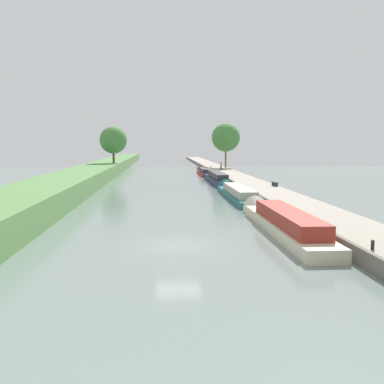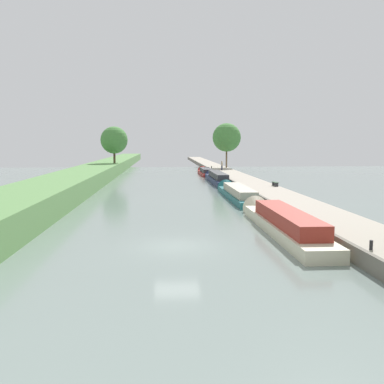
{
  "view_description": "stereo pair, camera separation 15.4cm",
  "coord_description": "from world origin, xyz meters",
  "px_view_note": "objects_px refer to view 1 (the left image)",
  "views": [
    {
      "loc": [
        -0.92,
        -23.36,
        5.65
      ],
      "look_at": [
        2.04,
        17.7,
        1.0
      ],
      "focal_mm": 40.52,
      "sensor_mm": 36.0,
      "label": 1
    },
    {
      "loc": [
        -0.76,
        -23.37,
        5.65
      ],
      "look_at": [
        2.04,
        17.7,
        1.0
      ],
      "focal_mm": 40.52,
      "sensor_mm": 36.0,
      "label": 2
    }
  ],
  "objects_px": {
    "narrowboat_red": "(205,172)",
    "park_bench": "(275,183)",
    "narrowboat_cream": "(282,221)",
    "mooring_bollard_near": "(373,245)",
    "mooring_bollard_far": "(211,167)",
    "narrowboat_navy": "(216,178)",
    "narrowboat_teal": "(236,193)",
    "person_walking": "(221,165)"
  },
  "relations": [
    {
      "from": "narrowboat_cream",
      "to": "narrowboat_red",
      "type": "distance_m",
      "value": 50.7
    },
    {
      "from": "park_bench",
      "to": "narrowboat_cream",
      "type": "bearing_deg",
      "value": -103.77
    },
    {
      "from": "narrowboat_teal",
      "to": "mooring_bollard_far",
      "type": "distance_m",
      "value": 39.2
    },
    {
      "from": "narrowboat_cream",
      "to": "narrowboat_navy",
      "type": "relative_size",
      "value": 0.93
    },
    {
      "from": "mooring_bollard_near",
      "to": "mooring_bollard_far",
      "type": "distance_m",
      "value": 64.44
    },
    {
      "from": "narrowboat_cream",
      "to": "person_walking",
      "type": "relative_size",
      "value": 9.52
    },
    {
      "from": "narrowboat_navy",
      "to": "mooring_bollard_near",
      "type": "bearing_deg",
      "value": -87.77
    },
    {
      "from": "mooring_bollard_far",
      "to": "park_bench",
      "type": "distance_m",
      "value": 35.13
    },
    {
      "from": "narrowboat_red",
      "to": "mooring_bollard_near",
      "type": "relative_size",
      "value": 27.13
    },
    {
      "from": "narrowboat_navy",
      "to": "person_walking",
      "type": "bearing_deg",
      "value": 79.68
    },
    {
      "from": "narrowboat_cream",
      "to": "mooring_bollard_far",
      "type": "xyz_separation_m",
      "value": [
        1.9,
        56.2,
        0.39
      ]
    },
    {
      "from": "narrowboat_teal",
      "to": "narrowboat_red",
      "type": "height_order",
      "value": "narrowboat_teal"
    },
    {
      "from": "narrowboat_red",
      "to": "narrowboat_cream",
      "type": "bearing_deg",
      "value": -90.2
    },
    {
      "from": "narrowboat_cream",
      "to": "narrowboat_teal",
      "type": "relative_size",
      "value": 1.01
    },
    {
      "from": "narrowboat_teal",
      "to": "person_walking",
      "type": "distance_m",
      "value": 34.27
    },
    {
      "from": "person_walking",
      "to": "mooring_bollard_near",
      "type": "bearing_deg",
      "value": -91.26
    },
    {
      "from": "narrowboat_cream",
      "to": "park_bench",
      "type": "distance_m",
      "value": 21.86
    },
    {
      "from": "mooring_bollard_far",
      "to": "park_bench",
      "type": "bearing_deg",
      "value": -84.61
    },
    {
      "from": "narrowboat_navy",
      "to": "narrowboat_teal",
      "type": "bearing_deg",
      "value": -90.6
    },
    {
      "from": "narrowboat_teal",
      "to": "mooring_bollard_near",
      "type": "relative_size",
      "value": 34.9
    },
    {
      "from": "narrowboat_teal",
      "to": "narrowboat_red",
      "type": "distance_m",
      "value": 33.65
    },
    {
      "from": "narrowboat_teal",
      "to": "narrowboat_navy",
      "type": "relative_size",
      "value": 0.93
    },
    {
      "from": "narrowboat_navy",
      "to": "park_bench",
      "type": "height_order",
      "value": "narrowboat_navy"
    },
    {
      "from": "narrowboat_teal",
      "to": "mooring_bollard_far",
      "type": "relative_size",
      "value": 34.9
    },
    {
      "from": "mooring_bollard_near",
      "to": "narrowboat_red",
      "type": "bearing_deg",
      "value": 91.68
    },
    {
      "from": "narrowboat_red",
      "to": "park_bench",
      "type": "distance_m",
      "value": 29.91
    },
    {
      "from": "narrowboat_red",
      "to": "park_bench",
      "type": "height_order",
      "value": "park_bench"
    },
    {
      "from": "narrowboat_navy",
      "to": "narrowboat_red",
      "type": "relative_size",
      "value": 1.39
    },
    {
      "from": "narrowboat_cream",
      "to": "narrowboat_red",
      "type": "bearing_deg",
      "value": 89.8
    },
    {
      "from": "narrowboat_cream",
      "to": "narrowboat_red",
      "type": "height_order",
      "value": "narrowboat_cream"
    },
    {
      "from": "person_walking",
      "to": "narrowboat_cream",
      "type": "bearing_deg",
      "value": -93.6
    },
    {
      "from": "narrowboat_cream",
      "to": "narrowboat_navy",
      "type": "height_order",
      "value": "narrowboat_navy"
    },
    {
      "from": "narrowboat_red",
      "to": "mooring_bollard_far",
      "type": "distance_m",
      "value": 5.8
    },
    {
      "from": "mooring_bollard_near",
      "to": "park_bench",
      "type": "relative_size",
      "value": 0.3
    },
    {
      "from": "narrowboat_cream",
      "to": "narrowboat_teal",
      "type": "distance_m",
      "value": 17.05
    },
    {
      "from": "narrowboat_cream",
      "to": "narrowboat_navy",
      "type": "xyz_separation_m",
      "value": [
        0.23,
        34.77,
        0.02
      ]
    },
    {
      "from": "narrowboat_navy",
      "to": "mooring_bollard_near",
      "type": "height_order",
      "value": "narrowboat_navy"
    },
    {
      "from": "narrowboat_teal",
      "to": "mooring_bollard_far",
      "type": "xyz_separation_m",
      "value": [
        1.86,
        39.15,
        0.49
      ]
    },
    {
      "from": "narrowboat_teal",
      "to": "narrowboat_red",
      "type": "xyz_separation_m",
      "value": [
        0.13,
        33.65,
        -0.05
      ]
    },
    {
      "from": "narrowboat_navy",
      "to": "narrowboat_red",
      "type": "height_order",
      "value": "narrowboat_navy"
    },
    {
      "from": "narrowboat_cream",
      "to": "mooring_bollard_near",
      "type": "height_order",
      "value": "narrowboat_cream"
    },
    {
      "from": "mooring_bollard_near",
      "to": "mooring_bollard_far",
      "type": "bearing_deg",
      "value": 90.0
    }
  ]
}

